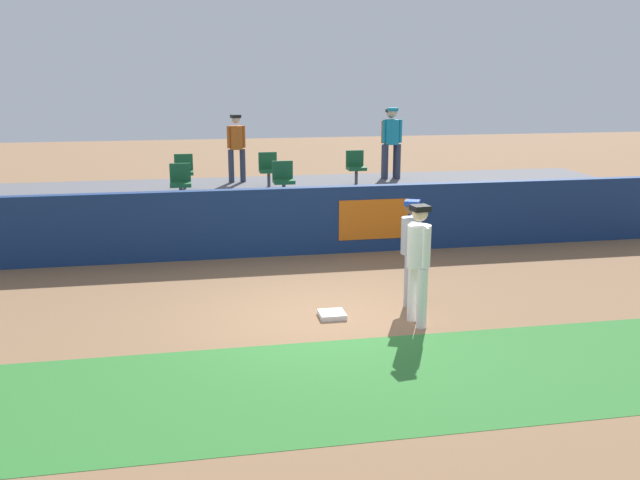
# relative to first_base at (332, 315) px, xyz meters

# --- Properties ---
(ground_plane) EXTENTS (60.00, 60.00, 0.00)m
(ground_plane) POSITION_rel_first_base_xyz_m (-0.16, 0.05, -0.04)
(ground_plane) COLOR #846042
(grass_foreground_strip) EXTENTS (18.00, 2.80, 0.01)m
(grass_foreground_strip) POSITION_rel_first_base_xyz_m (-0.16, -2.37, -0.04)
(grass_foreground_strip) COLOR #2D722D
(grass_foreground_strip) RESTS_ON ground_plane
(first_base) EXTENTS (0.40, 0.40, 0.08)m
(first_base) POSITION_rel_first_base_xyz_m (0.00, 0.00, 0.00)
(first_base) COLOR white
(first_base) RESTS_ON ground_plane
(player_fielder_home) EXTENTS (0.39, 0.58, 1.83)m
(player_fielder_home) POSITION_rel_first_base_xyz_m (1.20, -0.52, 1.02)
(player_fielder_home) COLOR white
(player_fielder_home) RESTS_ON ground_plane
(player_runner_visitor) EXTENTS (0.44, 0.45, 1.73)m
(player_runner_visitor) POSITION_rel_first_base_xyz_m (1.39, 0.41, 0.96)
(player_runner_visitor) COLOR #9EA3AD
(player_runner_visitor) RESTS_ON ground_plane
(field_wall) EXTENTS (18.00, 0.26, 1.41)m
(field_wall) POSITION_rel_first_base_xyz_m (-0.15, 3.91, 0.67)
(field_wall) COLOR navy
(field_wall) RESTS_ON ground_plane
(bleacher_platform) EXTENTS (18.00, 4.80, 0.93)m
(bleacher_platform) POSITION_rel_first_base_xyz_m (-0.16, 6.48, 0.43)
(bleacher_platform) COLOR #59595E
(bleacher_platform) RESTS_ON ground_plane
(seat_front_left) EXTENTS (0.45, 0.44, 0.84)m
(seat_front_left) POSITION_rel_first_base_xyz_m (-2.28, 5.35, 1.36)
(seat_front_left) COLOR #4C4C51
(seat_front_left) RESTS_ON bleacher_platform
(seat_back_left) EXTENTS (0.45, 0.44, 0.84)m
(seat_back_left) POSITION_rel_first_base_xyz_m (-2.21, 7.15, 1.36)
(seat_back_left) COLOR #4C4C51
(seat_back_left) RESTS_ON bleacher_platform
(seat_back_center) EXTENTS (0.46, 0.44, 0.84)m
(seat_back_center) POSITION_rel_first_base_xyz_m (-0.14, 7.15, 1.36)
(seat_back_center) COLOR #4C4C51
(seat_back_center) RESTS_ON bleacher_platform
(seat_front_center) EXTENTS (0.46, 0.44, 0.84)m
(seat_front_center) POSITION_rel_first_base_xyz_m (-0.01, 5.35, 1.36)
(seat_front_center) COLOR #4C4C51
(seat_front_center) RESTS_ON bleacher_platform
(seat_back_right) EXTENTS (0.45, 0.44, 0.84)m
(seat_back_right) POSITION_rel_first_base_xyz_m (2.10, 7.15, 1.36)
(seat_back_right) COLOR #4C4C51
(seat_back_right) RESTS_ON bleacher_platform
(spectator_hooded) EXTENTS (0.51, 0.35, 1.83)m
(spectator_hooded) POSITION_rel_first_base_xyz_m (3.25, 7.96, 1.95)
(spectator_hooded) COLOR #33384C
(spectator_hooded) RESTS_ON bleacher_platform
(spectator_capped) EXTENTS (0.52, 0.40, 1.87)m
(spectator_capped) POSITION_rel_first_base_xyz_m (3.24, 7.78, 1.98)
(spectator_capped) COLOR #33384C
(spectator_capped) RESTS_ON bleacher_platform
(spectator_casual) EXTENTS (0.48, 0.39, 1.73)m
(spectator_casual) POSITION_rel_first_base_xyz_m (-0.86, 7.95, 1.89)
(spectator_casual) COLOR #33384C
(spectator_casual) RESTS_ON bleacher_platform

